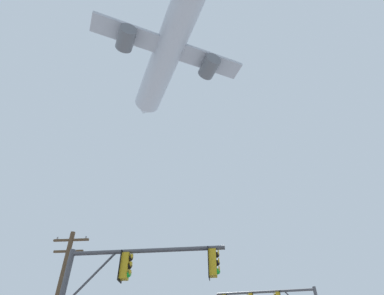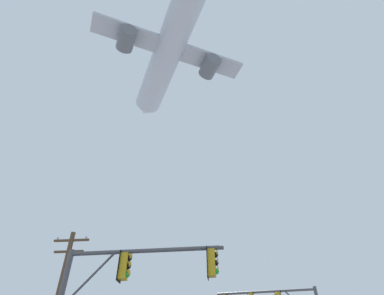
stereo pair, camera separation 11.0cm
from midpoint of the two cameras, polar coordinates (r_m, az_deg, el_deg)
The scene contains 2 objects.
signal_pole_near at distance 11.93m, azimuth -13.23°, elevation -23.73°, with size 5.73×0.58×5.85m.
airplane at distance 49.00m, azimuth -4.35°, elevation 17.26°, with size 21.45×27.78×7.99m.
Camera 1 is at (-0.18, -3.17, 1.56)m, focal length 29.45 mm.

